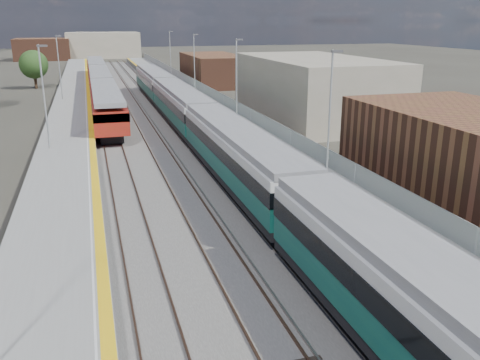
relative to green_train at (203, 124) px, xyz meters
name	(u,v)px	position (x,y,z in m)	size (l,w,h in m)	color
ground	(158,117)	(-1.50, 16.13, -2.25)	(320.00, 320.00, 0.00)	#47443A
ballast_bed	(135,114)	(-3.75, 18.63, -2.22)	(10.50, 155.00, 0.06)	#565451
tracks	(139,111)	(-3.15, 20.31, -2.14)	(8.96, 160.00, 0.17)	#4C3323
platform_right	(201,107)	(3.78, 18.62, -1.71)	(4.70, 155.00, 8.52)	slate
platform_left	(72,113)	(-10.55, 18.62, -1.73)	(4.30, 155.00, 8.52)	slate
buildings	(37,18)	(-19.62, 104.73, 8.46)	(72.00, 185.50, 40.00)	brown
green_train	(203,124)	(0.00, 0.00, 0.00)	(2.90, 80.74, 3.19)	black
red_train	(100,83)	(-7.00, 32.08, -0.08)	(2.91, 59.06, 3.68)	black
tree_c	(34,65)	(-16.36, 46.33, 1.43)	(4.31, 4.31, 5.84)	#382619
tree_d	(274,66)	(19.00, 35.61, 1.23)	(4.08, 4.08, 5.53)	#382619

